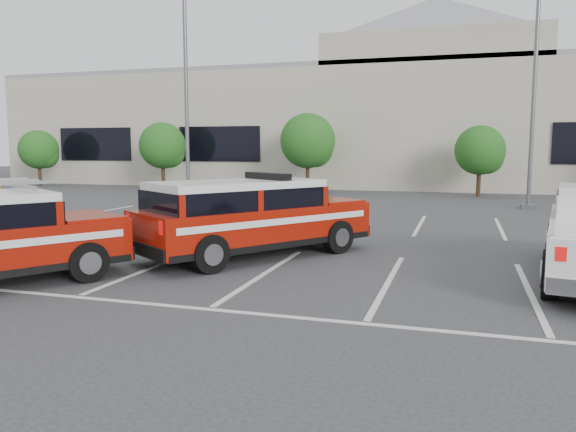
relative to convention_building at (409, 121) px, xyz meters
name	(u,v)px	position (x,y,z in m)	size (l,w,h in m)	color
ground	(264,274)	(-0.18, -31.86, -4.72)	(120.00, 120.00, 0.00)	#2F2F31
stall_markings	(315,241)	(-0.18, -27.36, -4.71)	(23.00, 15.00, 0.01)	silver
convention_building	(409,121)	(0.00, 0.00, 0.00)	(60.00, 16.99, 13.20)	#BBB39E
tree_far_left	(40,151)	(-25.09, -9.82, -2.22)	(2.77, 2.77, 3.99)	#3F2B19
tree_left	(164,147)	(-15.09, -9.82, -1.95)	(3.07, 3.07, 4.42)	#3F2B19
tree_mid_left	(309,143)	(-5.09, -9.82, -1.68)	(3.37, 3.37, 4.85)	#3F2B19
tree_mid_right	(481,152)	(4.91, -9.82, -2.22)	(2.77, 2.77, 3.99)	#3F2B19
light_pole_left	(186,94)	(-8.18, -19.86, 0.47)	(0.90, 0.60, 10.24)	#59595E
light_pole_mid	(534,92)	(6.82, -15.86, 0.47)	(0.90, 0.60, 10.24)	#59595E
fire_chief_suv	(252,223)	(-1.15, -30.08, -3.85)	(5.23, 6.20, 2.12)	maroon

